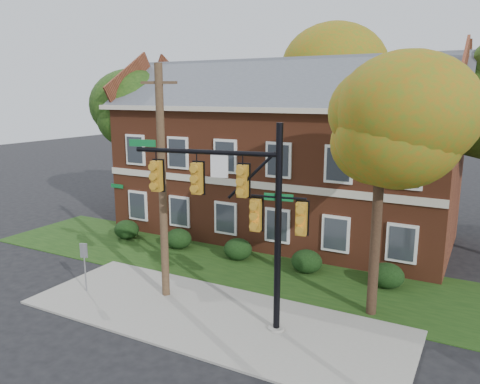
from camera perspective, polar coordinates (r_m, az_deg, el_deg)
The scene contains 15 objects.
ground at distance 16.65m, azimuth -5.50°, elevation -16.33°, with size 120.00×120.00×0.00m, color black.
sidewalk at distance 17.38m, azimuth -3.60°, elevation -14.88°, with size 14.00×5.00×0.08m, color gray.
grass_strip at distance 21.41m, azimuth 3.60°, elevation -9.61°, with size 30.00×6.00×0.04m, color #193811.
apartment_building at distance 26.34m, azimuth 5.25°, elevation 5.58°, with size 18.80×8.80×9.74m.
hedge_far_left at distance 26.59m, azimuth -13.66°, elevation -4.47°, with size 1.40×1.26×1.05m, color black.
hedge_left at distance 24.46m, azimuth -7.51°, elevation -5.67°, with size 1.40×1.26×1.05m, color black.
hedge_center at distance 22.67m, azimuth -0.26°, elevation -6.99°, with size 1.40×1.26×1.05m, color black.
hedge_right at distance 21.31m, azimuth 8.12°, elevation -8.37°, with size 1.40×1.26×1.05m, color black.
hedge_far_right at distance 20.46m, azimuth 17.47°, elevation -9.69°, with size 1.40×1.26×1.05m, color black.
tree_near_right at distance 16.32m, azimuth 17.63°, elevation 7.16°, with size 4.50×4.25×8.58m.
tree_left_rear at distance 30.49m, azimuth -12.85°, elevation 9.38°, with size 5.40×5.10×8.88m.
tree_far_rear at distance 33.16m, azimuth 13.09°, elevation 13.29°, with size 6.84×6.46×11.52m.
traffic_signal at distance 15.26m, azimuth 0.11°, elevation -1.45°, with size 6.19×1.30×6.99m.
utility_pole at distance 17.83m, azimuth -9.45°, elevation 1.00°, with size 1.37×0.43×8.95m.
sign_post at distance 19.71m, azimuth -18.45°, elevation -7.82°, with size 0.30×0.15×2.09m.
Camera 1 is at (8.30, -12.12, 7.86)m, focal length 35.00 mm.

